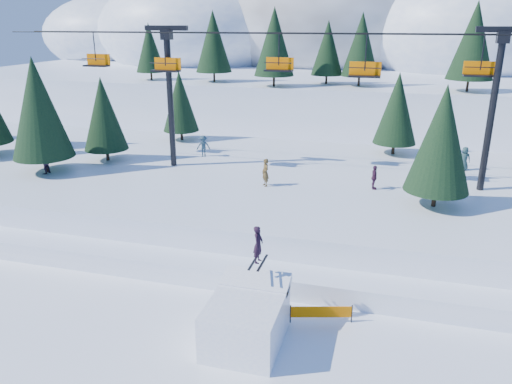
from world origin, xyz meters
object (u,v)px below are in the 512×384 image
(banner_far, at_px, (412,292))
(jump_kicker, at_px, (247,318))
(banner_near, at_px, (321,312))
(chairlift, at_px, (318,80))

(banner_far, bearing_deg, jump_kicker, -142.59)
(jump_kicker, height_order, banner_near, jump_kicker)
(jump_kicker, relative_size, chairlift, 0.10)
(chairlift, relative_size, banner_near, 16.69)
(banner_far, bearing_deg, banner_near, -143.35)
(chairlift, relative_size, banner_far, 16.85)
(jump_kicker, bearing_deg, chairlift, 89.39)
(chairlift, xyz_separation_m, banner_far, (6.69, -11.43, -8.78))
(chairlift, height_order, banner_near, chairlift)
(banner_near, distance_m, banner_far, 4.99)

